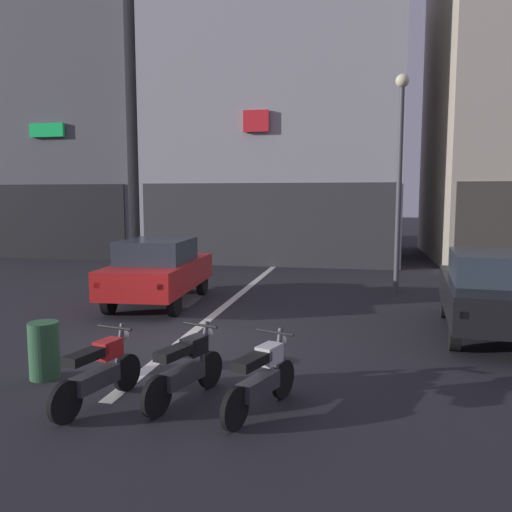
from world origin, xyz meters
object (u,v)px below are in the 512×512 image
at_px(street_lamp, 400,160).
at_px(trash_bin, 44,350).
at_px(car_black_parked_kerbside, 494,291).
at_px(motorcycle_black_row_left_mid, 186,367).
at_px(car_red_crossing_near, 159,269).
at_px(motorcycle_red_row_leftmost, 99,371).
at_px(motorcycle_white_row_centre, 261,377).

xyz_separation_m(street_lamp, trash_bin, (-5.57, -8.04, -3.25)).
xyz_separation_m(car_black_parked_kerbside, motorcycle_black_row_left_mid, (-4.77, -4.27, -0.43)).
bearing_deg(car_red_crossing_near, car_black_parked_kerbside, -11.39).
relative_size(car_red_crossing_near, street_lamp, 0.71).
distance_m(motorcycle_red_row_leftmost, motorcycle_black_row_left_mid, 1.11).
bearing_deg(street_lamp, motorcycle_red_row_leftmost, -115.89).
bearing_deg(trash_bin, street_lamp, 55.28).
distance_m(street_lamp, motorcycle_black_row_left_mid, 9.60).
bearing_deg(car_black_parked_kerbside, car_red_crossing_near, 168.61).
bearing_deg(car_black_parked_kerbside, street_lamp, 110.22).
xyz_separation_m(car_black_parked_kerbside, street_lamp, (-1.54, 4.18, 2.79)).
xyz_separation_m(car_red_crossing_near, motorcycle_white_row_centre, (3.75, -5.94, -0.43)).
bearing_deg(motorcycle_red_row_leftmost, motorcycle_black_row_left_mid, 19.20).
distance_m(car_red_crossing_near, street_lamp, 7.08).
bearing_deg(car_red_crossing_near, trash_bin, -86.23).
height_order(street_lamp, trash_bin, street_lamp).
distance_m(motorcycle_black_row_left_mid, trash_bin, 2.38).
bearing_deg(car_black_parked_kerbside, motorcycle_white_row_centre, -129.95).
distance_m(car_black_parked_kerbside, motorcycle_white_row_centre, 5.81).
bearing_deg(car_red_crossing_near, motorcycle_black_row_left_mid, -64.95).
bearing_deg(car_red_crossing_near, street_lamp, 24.27).
height_order(street_lamp, motorcycle_white_row_centre, street_lamp).
height_order(motorcycle_red_row_leftmost, trash_bin, motorcycle_red_row_leftmost).
bearing_deg(motorcycle_white_row_centre, motorcycle_black_row_left_mid, 170.84).
xyz_separation_m(car_red_crossing_near, car_black_parked_kerbside, (7.47, -1.50, 0.00)).
relative_size(car_red_crossing_near, car_black_parked_kerbside, 0.99).
xyz_separation_m(car_red_crossing_near, street_lamp, (5.93, 2.67, 2.79)).
bearing_deg(motorcycle_white_row_centre, motorcycle_red_row_leftmost, -174.65).
relative_size(car_black_parked_kerbside, street_lamp, 0.71).
xyz_separation_m(car_black_parked_kerbside, motorcycle_red_row_leftmost, (-5.82, -4.64, -0.43)).
relative_size(car_black_parked_kerbside, motorcycle_red_row_leftmost, 2.58).
relative_size(car_black_parked_kerbside, trash_bin, 4.99).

